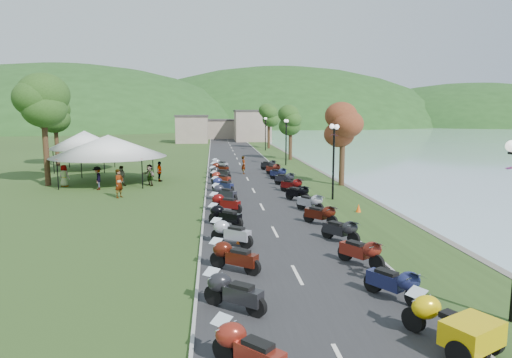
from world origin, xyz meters
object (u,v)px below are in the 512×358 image
object	(u,v)px
pedestrian_b	(122,186)
yellow_trike	(446,325)
vendor_tent_main	(109,159)
pedestrian_a	(120,198)
pedestrian_c	(98,190)

from	to	relation	value
pedestrian_b	yellow_trike	bearing A→B (deg)	123.50
vendor_tent_main	pedestrian_b	bearing A→B (deg)	-53.23
pedestrian_a	pedestrian_b	size ratio (longest dim) A/B	1.21
yellow_trike	pedestrian_b	world-z (taller)	yellow_trike
vendor_tent_main	pedestrian_b	distance (m)	2.90
vendor_tent_main	pedestrian_a	size ratio (longest dim) A/B	3.19
pedestrian_a	pedestrian_c	bearing A→B (deg)	63.65
yellow_trike	pedestrian_b	distance (m)	29.63
yellow_trike	vendor_tent_main	distance (m)	31.72
yellow_trike	vendor_tent_main	world-z (taller)	vendor_tent_main
pedestrian_b	pedestrian_c	distance (m)	2.19
yellow_trike	pedestrian_c	xyz separation A→B (m)	(-14.51, 24.92, -0.58)
vendor_tent_main	pedestrian_b	world-z (taller)	vendor_tent_main
yellow_trike	vendor_tent_main	bearing A→B (deg)	-0.71
yellow_trike	pedestrian_b	size ratio (longest dim) A/B	1.57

